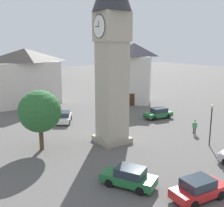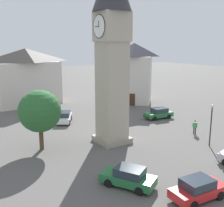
% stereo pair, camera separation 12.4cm
% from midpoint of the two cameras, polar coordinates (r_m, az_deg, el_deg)
% --- Properties ---
extents(ground_plane, '(200.00, 200.00, 0.00)m').
position_cam_midpoint_polar(ground_plane, '(30.21, -0.12, -7.99)').
color(ground_plane, '#565451').
extents(clock_tower, '(4.00, 4.00, 19.46)m').
position_cam_midpoint_polar(clock_tower, '(28.34, -0.13, 14.07)').
color(clock_tower, gray).
rests_on(clock_tower, ground).
extents(car_blue_kerb, '(4.42, 3.53, 1.53)m').
position_cam_midpoint_polar(car_blue_kerb, '(21.13, 3.39, -15.10)').
color(car_blue_kerb, '#236B38').
rests_on(car_blue_kerb, ground).
extents(car_silver_kerb, '(2.15, 4.29, 1.53)m').
position_cam_midpoint_polar(car_silver_kerb, '(39.75, 9.61, -2.02)').
color(car_silver_kerb, '#236B38').
rests_on(car_silver_kerb, ground).
extents(car_white_side, '(4.42, 3.50, 1.53)m').
position_cam_midpoint_polar(car_white_side, '(37.75, -10.12, -2.80)').
color(car_white_side, white).
rests_on(car_white_side, ground).
extents(car_black_far, '(2.06, 4.25, 1.53)m').
position_cam_midpoint_polar(car_black_far, '(20.47, 17.57, -16.66)').
color(car_black_far, red).
rests_on(car_black_far, ground).
extents(pedestrian, '(0.47, 0.39, 1.69)m').
position_cam_midpoint_polar(pedestrian, '(33.90, 16.84, -4.46)').
color(pedestrian, black).
rests_on(pedestrian, ground).
extents(tree, '(4.22, 4.22, 6.11)m').
position_cam_midpoint_polar(tree, '(27.85, -15.01, -1.61)').
color(tree, brown).
rests_on(tree, ground).
extents(building_shop_left, '(8.32, 8.36, 10.71)m').
position_cam_midpoint_polar(building_shop_left, '(49.40, 4.43, 6.43)').
color(building_shop_left, beige).
rests_on(building_shop_left, ground).
extents(building_corner_back, '(6.53, 11.91, 9.80)m').
position_cam_midpoint_polar(building_corner_back, '(49.72, -17.61, 5.40)').
color(building_corner_back, beige).
rests_on(building_corner_back, ground).
extents(lamp_post, '(0.36, 0.36, 4.45)m').
position_cam_midpoint_polar(lamp_post, '(29.92, 19.98, -2.87)').
color(lamp_post, black).
rests_on(lamp_post, ground).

